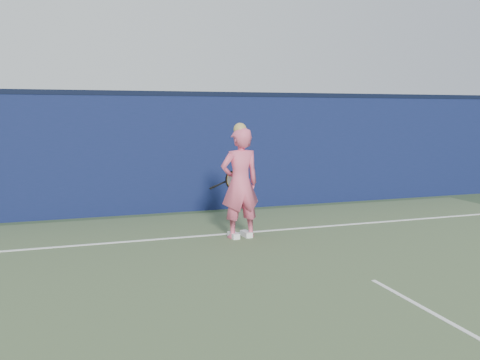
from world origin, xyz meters
name	(u,v)px	position (x,y,z in m)	size (l,w,h in m)	color
ground	(424,310)	(0.00, 0.00, 0.00)	(80.00, 80.00, 0.00)	#2A4128
backstop_wall	(239,153)	(0.00, 6.50, 1.25)	(24.00, 0.40, 2.50)	#0E173D
wall_cap	(239,95)	(0.00, 6.50, 2.55)	(24.00, 0.42, 0.10)	black
player	(240,183)	(-0.90, 3.71, 0.95)	(0.73, 0.52, 1.98)	#E55979
racket	(230,180)	(-0.94, 4.19, 0.94)	(0.59, 0.26, 0.33)	black
court_lines	(445,320)	(0.00, -0.33, 0.01)	(11.00, 12.04, 0.01)	white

